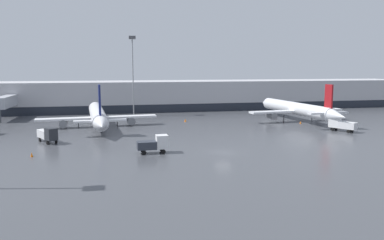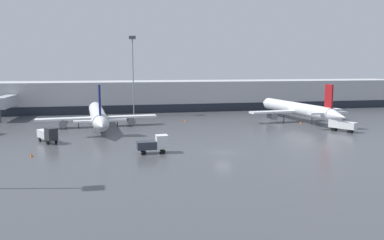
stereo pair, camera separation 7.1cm
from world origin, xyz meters
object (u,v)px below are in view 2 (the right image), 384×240
object	(u,v)px
service_truck_2	(154,144)
traffic_cone_2	(301,122)
traffic_cone_0	(185,120)
apron_light_mast_2	(133,55)
service_truck_1	(342,125)
parked_jet_0	(297,109)
parked_jet_2	(98,115)
traffic_cone_1	(32,155)
traffic_cone_3	(339,127)
service_truck_0	(48,134)

from	to	relation	value
service_truck_2	traffic_cone_2	distance (m)	44.44
traffic_cone_0	apron_light_mast_2	xyz separation A→B (m)	(-11.89, 14.44, 16.40)
service_truck_1	apron_light_mast_2	xyz separation A→B (m)	(-41.39, 35.13, 15.27)
parked_jet_0	traffic_cone_2	world-z (taller)	parked_jet_0
traffic_cone_0	parked_jet_2	bearing A→B (deg)	-169.35
service_truck_1	traffic_cone_1	bearing A→B (deg)	69.37
apron_light_mast_2	service_truck_1	bearing A→B (deg)	-40.33
parked_jet_2	service_truck_2	world-z (taller)	parked_jet_2
traffic_cone_0	traffic_cone_1	world-z (taller)	traffic_cone_1
traffic_cone_0	traffic_cone_2	size ratio (longest dim) A/B	1.14
parked_jet_0	traffic_cone_3	world-z (taller)	parked_jet_0
traffic_cone_2	apron_light_mast_2	size ratio (longest dim) A/B	0.03
parked_jet_0	service_truck_1	xyz separation A→B (m)	(2.50, -15.12, -1.71)
traffic_cone_3	traffic_cone_0	bearing A→B (deg)	152.49
traffic_cone_1	parked_jet_0	bearing A→B (deg)	24.46
traffic_cone_0	apron_light_mast_2	world-z (taller)	apron_light_mast_2
service_truck_0	apron_light_mast_2	distance (m)	41.67
parked_jet_2	service_truck_0	world-z (taller)	parked_jet_2
service_truck_2	traffic_cone_0	bearing A→B (deg)	69.09
traffic_cone_1	service_truck_0	bearing A→B (deg)	86.73
parked_jet_2	traffic_cone_2	bearing A→B (deg)	-100.59
traffic_cone_0	traffic_cone_3	world-z (taller)	traffic_cone_0
service_truck_2	apron_light_mast_2	size ratio (longest dim) A/B	0.22
parked_jet_0	apron_light_mast_2	size ratio (longest dim) A/B	1.62
traffic_cone_2	traffic_cone_3	xyz separation A→B (m)	(5.19, -7.69, -0.02)
service_truck_2	traffic_cone_2	world-z (taller)	service_truck_2
service_truck_0	parked_jet_0	bearing A→B (deg)	74.71
traffic_cone_3	traffic_cone_2	bearing A→B (deg)	124.04
service_truck_2	apron_light_mast_2	distance (m)	49.41
traffic_cone_0	service_truck_0	bearing A→B (deg)	-144.71
traffic_cone_3	apron_light_mast_2	size ratio (longest dim) A/B	0.03
parked_jet_2	traffic_cone_1	xyz separation A→B (m)	(-8.65, -27.36, -2.27)
service_truck_2	traffic_cone_0	world-z (taller)	service_truck_2
service_truck_2	service_truck_1	bearing A→B (deg)	14.20
service_truck_1	traffic_cone_0	distance (m)	36.05
service_truck_0	apron_light_mast_2	bearing A→B (deg)	123.85
parked_jet_2	service_truck_0	xyz separation A→B (m)	(-8.03, -16.52, -1.09)
traffic_cone_0	traffic_cone_2	distance (m)	27.83
traffic_cone_2	parked_jet_2	bearing A→B (deg)	174.14
service_truck_0	traffic_cone_0	xyz separation A→B (m)	(28.88, 20.44, -1.20)
parked_jet_2	apron_light_mast_2	distance (m)	24.83
traffic_cone_2	traffic_cone_3	bearing A→B (deg)	-55.96
service_truck_2	traffic_cone_0	xyz separation A→B (m)	(11.11, 32.56, -1.16)
traffic_cone_0	traffic_cone_3	bearing A→B (deg)	-27.51
traffic_cone_1	traffic_cone_2	world-z (taller)	traffic_cone_1
parked_jet_2	service_truck_1	size ratio (longest dim) A/B	6.37
service_truck_0	service_truck_1	world-z (taller)	service_truck_0
parked_jet_0	service_truck_1	distance (m)	15.42
traffic_cone_1	traffic_cone_2	size ratio (longest dim) A/B	1.20
parked_jet_0	service_truck_2	xyz separation A→B (m)	(-38.10, -26.98, -1.68)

